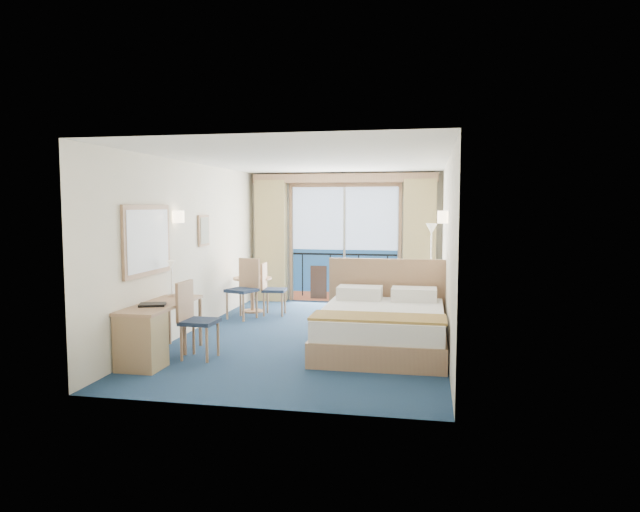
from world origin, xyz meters
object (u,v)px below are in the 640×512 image
(armchair, at_px, (412,303))
(table_chair_b, at_px, (245,285))
(table_chair_a, at_px, (270,286))
(desk_chair, at_px, (193,315))
(floor_lamp, at_px, (431,245))
(nightstand, at_px, (429,313))
(round_table, at_px, (252,286))
(desk, at_px, (146,335))
(bed, at_px, (383,326))

(armchair, distance_m, table_chair_b, 2.98)
(table_chair_a, xyz_separation_m, table_chair_b, (-0.36, -0.36, 0.06))
(armchair, distance_m, desk_chair, 4.05)
(armchair, bearing_deg, floor_lamp, -117.22)
(nightstand, xyz_separation_m, round_table, (-3.31, 1.00, 0.21))
(nightstand, relative_size, floor_lamp, 0.34)
(desk_chair, bearing_deg, armchair, -40.84)
(armchair, height_order, desk, desk)
(bed, xyz_separation_m, table_chair_b, (-2.61, 1.80, 0.27))
(round_table, distance_m, table_chair_b, 0.61)
(bed, height_order, desk_chair, bed)
(floor_lamp, bearing_deg, nightstand, -90.63)
(nightstand, height_order, round_table, round_table)
(table_chair_a, bearing_deg, round_table, 55.49)
(bed, bearing_deg, floor_lamp, 77.59)
(nightstand, bearing_deg, desk, -140.92)
(floor_lamp, distance_m, desk_chair, 5.04)
(floor_lamp, xyz_separation_m, round_table, (-3.33, -0.60, -0.77))
(nightstand, distance_m, round_table, 3.47)
(armchair, bearing_deg, nightstand, 105.94)
(desk_chair, bearing_deg, desk, 141.92)
(round_table, bearing_deg, armchair, -7.51)
(armchair, bearing_deg, table_chair_b, -5.98)
(armchair, relative_size, desk_chair, 0.70)
(desk_chair, height_order, round_table, desk_chair)
(floor_lamp, height_order, table_chair_b, floor_lamp)
(desk, xyz_separation_m, round_table, (0.17, 3.83, 0.09))
(nightstand, height_order, table_chair_a, table_chair_a)
(table_chair_b, bearing_deg, round_table, 116.32)
(armchair, height_order, table_chair_a, table_chair_a)
(bed, xyz_separation_m, armchair, (0.35, 2.01, -0.01))
(bed, relative_size, desk_chair, 2.19)
(bed, bearing_deg, nightstand, 65.39)
(bed, height_order, round_table, bed)
(desk, xyz_separation_m, desk_chair, (0.42, 0.49, 0.17))
(nightstand, bearing_deg, armchair, 115.83)
(armchair, relative_size, table_chair_b, 0.67)
(floor_lamp, height_order, desk_chair, floor_lamp)
(bed, xyz_separation_m, desk, (-2.84, -1.43, 0.07))
(armchair, distance_m, desk, 4.69)
(table_chair_a, bearing_deg, desk, 165.91)
(floor_lamp, relative_size, desk_chair, 1.65)
(floor_lamp, bearing_deg, table_chair_b, -159.93)
(armchair, xyz_separation_m, table_chair_b, (-2.96, -0.20, 0.28))
(nightstand, xyz_separation_m, floor_lamp, (0.02, 1.60, 0.99))
(floor_lamp, bearing_deg, round_table, -169.86)
(bed, height_order, table_chair_a, bed)
(bed, relative_size, armchair, 3.12)
(nightstand, height_order, desk_chair, desk_chair)
(table_chair_a, bearing_deg, armchair, -98.39)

